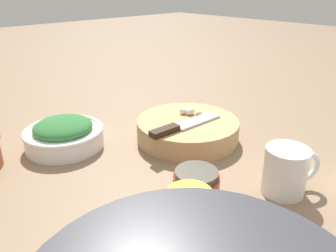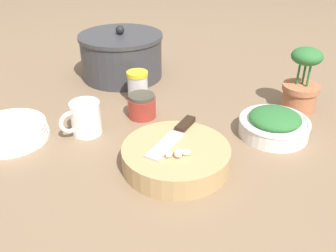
# 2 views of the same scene
# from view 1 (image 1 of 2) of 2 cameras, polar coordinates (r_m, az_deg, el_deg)

# --- Properties ---
(ground_plane) EXTENTS (5.00, 5.00, 0.00)m
(ground_plane) POSITION_cam_1_polar(r_m,az_deg,el_deg) (0.64, 3.32, -7.92)
(ground_plane) COLOR #7F664C
(cutting_board) EXTENTS (0.23, 0.23, 0.05)m
(cutting_board) POSITION_cam_1_polar(r_m,az_deg,el_deg) (0.76, 3.42, -0.62)
(cutting_board) COLOR tan
(cutting_board) RESTS_ON ground_plane
(chef_knife) EXTENTS (0.04, 0.19, 0.01)m
(chef_knife) POSITION_cam_1_polar(r_m,az_deg,el_deg) (0.71, 2.39, 0.05)
(chef_knife) COLOR black
(chef_knife) RESTS_ON cutting_board
(garlic_cloves) EXTENTS (0.05, 0.04, 0.02)m
(garlic_cloves) POSITION_cam_1_polar(r_m,az_deg,el_deg) (0.78, 3.89, 2.52)
(garlic_cloves) COLOR silver
(garlic_cloves) RESTS_ON cutting_board
(herb_bowl) EXTENTS (0.17, 0.17, 0.07)m
(herb_bowl) POSITION_cam_1_polar(r_m,az_deg,el_deg) (0.76, -17.66, -1.31)
(herb_bowl) COLOR white
(herb_bowl) RESTS_ON ground_plane
(spice_jar) EXTENTS (0.06, 0.06, 0.09)m
(spice_jar) POSITION_cam_1_polar(r_m,az_deg,el_deg) (0.46, 3.64, -16.04)
(spice_jar) COLOR silver
(spice_jar) RESTS_ON ground_plane
(coffee_mug) EXTENTS (0.07, 0.10, 0.08)m
(coffee_mug) POSITION_cam_1_polar(r_m,az_deg,el_deg) (0.60, 19.92, -7.32)
(coffee_mug) COLOR white
(coffee_mug) RESTS_ON ground_plane
(honey_jar) EXTENTS (0.08, 0.08, 0.06)m
(honey_jar) POSITION_cam_1_polar(r_m,az_deg,el_deg) (0.54, 4.89, -10.76)
(honey_jar) COLOR #9E3328
(honey_jar) RESTS_ON ground_plane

